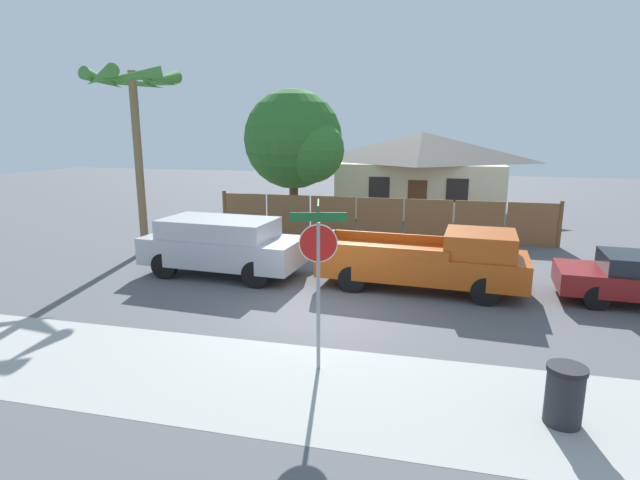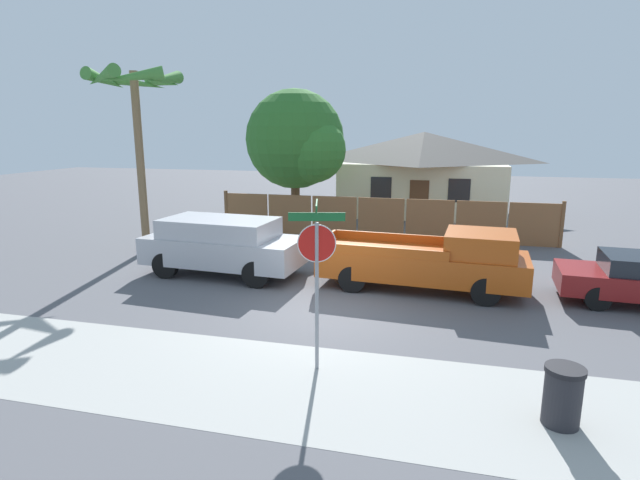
{
  "view_description": "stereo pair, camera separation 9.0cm",
  "coord_description": "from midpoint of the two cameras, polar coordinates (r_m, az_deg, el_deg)",
  "views": [
    {
      "loc": [
        2.62,
        -11.16,
        4.32
      ],
      "look_at": [
        -0.29,
        0.83,
        1.6
      ],
      "focal_mm": 28.0,
      "sensor_mm": 36.0,
      "label": 1
    },
    {
      "loc": [
        2.71,
        -11.14,
        4.32
      ],
      "look_at": [
        -0.29,
        0.83,
        1.6
      ],
      "focal_mm": 28.0,
      "sensor_mm": 36.0,
      "label": 2
    }
  ],
  "objects": [
    {
      "name": "ground_plane",
      "position": [
        12.25,
        0.19,
        -8.21
      ],
      "size": [
        80.0,
        80.0,
        0.0
      ],
      "primitive_type": "plane",
      "color": "#56565B"
    },
    {
      "name": "wooden_fence",
      "position": [
        20.36,
        6.68,
        2.49
      ],
      "size": [
        13.65,
        0.12,
        1.76
      ],
      "color": "brown",
      "rests_on": "ground"
    },
    {
      "name": "oak_tree",
      "position": [
        22.51,
        -2.76,
        11.16
      ],
      "size": [
        4.6,
        4.38,
        6.12
      ],
      "color": "brown",
      "rests_on": "ground"
    },
    {
      "name": "palm_tree",
      "position": [
        18.82,
        -20.67,
        15.24
      ],
      "size": [
        3.11,
        3.33,
        6.36
      ],
      "color": "brown",
      "rests_on": "ground"
    },
    {
      "name": "trash_bin",
      "position": [
        8.57,
        25.88,
        -15.63
      ],
      "size": [
        0.58,
        0.58,
        0.92
      ],
      "color": "#28282D",
      "rests_on": "ground"
    },
    {
      "name": "stop_sign",
      "position": [
        8.81,
        -0.49,
        -2.08
      ],
      "size": [
        0.97,
        0.87,
        3.11
      ],
      "rotation": [
        0.0,
        0.0,
        0.24
      ],
      "color": "gray",
      "rests_on": "ground"
    },
    {
      "name": "house",
      "position": [
        27.23,
        11.35,
        7.72
      ],
      "size": [
        8.78,
        6.42,
        4.24
      ],
      "color": "beige",
      "rests_on": "ground"
    },
    {
      "name": "sidewalk_strip",
      "position": [
        9.09,
        -5.31,
        -15.96
      ],
      "size": [
        36.0,
        3.2,
        0.01
      ],
      "color": "#A3A39E",
      "rests_on": "ground"
    },
    {
      "name": "red_suv",
      "position": [
        15.36,
        -11.29,
        -0.46
      ],
      "size": [
        4.9,
        2.36,
        1.73
      ],
      "rotation": [
        0.0,
        0.0,
        -0.07
      ],
      "color": "#B7B7BC",
      "rests_on": "ground"
    },
    {
      "name": "orange_pickup",
      "position": [
        13.98,
        12.33,
        -2.28
      ],
      "size": [
        5.69,
        2.34,
        1.71
      ],
      "rotation": [
        0.0,
        0.0,
        -0.07
      ],
      "color": "#B74C14",
      "rests_on": "ground"
    }
  ]
}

